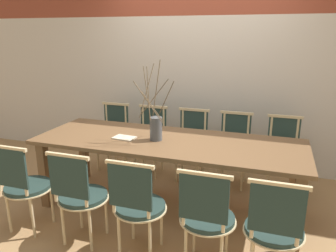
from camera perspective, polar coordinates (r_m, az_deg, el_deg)
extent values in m
plane|color=#A87F51|center=(3.69, 0.00, -13.94)|extent=(16.00, 16.00, 0.00)
cube|color=beige|center=(4.59, 5.45, 5.70)|extent=(12.00, 0.06, 2.05)
cube|color=brown|center=(3.38, 0.00, -2.77)|extent=(2.76, 0.97, 0.04)
cube|color=brown|center=(3.80, -20.67, -7.93)|extent=(0.09, 0.09, 0.73)
cube|color=brown|center=(3.05, 21.61, -14.19)|extent=(0.09, 0.09, 0.73)
cube|color=brown|center=(4.36, -14.47, -4.27)|extent=(0.09, 0.09, 0.73)
cube|color=brown|center=(3.73, 21.13, -8.45)|extent=(0.09, 0.09, 0.73)
cylinder|color=#233833|center=(3.42, -23.19, -9.62)|extent=(0.43, 0.43, 0.04)
cylinder|color=beige|center=(3.43, -23.15, -9.97)|extent=(0.45, 0.45, 0.01)
cylinder|color=beige|center=(3.69, -23.02, -11.59)|extent=(0.03, 0.03, 0.42)
cylinder|color=beige|center=(3.53, -19.55, -12.54)|extent=(0.03, 0.03, 0.42)
cylinder|color=beige|center=(3.52, -26.02, -13.37)|extent=(0.03, 0.03, 0.42)
cylinder|color=beige|center=(3.35, -22.51, -14.50)|extent=(0.03, 0.03, 0.42)
cylinder|color=beige|center=(3.11, -23.78, -7.41)|extent=(0.03, 0.03, 0.44)
cube|color=#233833|center=(3.20, -25.89, -6.61)|extent=(0.36, 0.02, 0.36)
cube|color=beige|center=(3.14, -26.23, -3.45)|extent=(0.40, 0.03, 0.03)
cylinder|color=#233833|center=(3.08, -14.52, -11.71)|extent=(0.43, 0.43, 0.04)
cylinder|color=beige|center=(3.09, -14.49, -12.10)|extent=(0.45, 0.45, 0.01)
cylinder|color=beige|center=(3.35, -14.99, -13.71)|extent=(0.03, 0.03, 0.42)
cylinder|color=beige|center=(3.22, -10.73, -14.72)|extent=(0.03, 0.03, 0.42)
cylinder|color=beige|center=(3.16, -17.82, -15.92)|extent=(0.03, 0.03, 0.42)
cylinder|color=beige|center=(3.02, -13.37, -17.15)|extent=(0.03, 0.03, 0.42)
cylinder|color=beige|center=(2.92, -19.26, -8.42)|extent=(0.03, 0.03, 0.44)
cylinder|color=beige|center=(2.76, -14.27, -9.47)|extent=(0.03, 0.03, 0.44)
cube|color=#233833|center=(2.83, -16.93, -8.57)|extent=(0.36, 0.02, 0.36)
cube|color=beige|center=(2.76, -17.18, -5.03)|extent=(0.40, 0.03, 0.03)
cylinder|color=#233833|center=(2.84, -4.86, -13.70)|extent=(0.43, 0.43, 0.04)
cylinder|color=beige|center=(2.85, -4.85, -14.11)|extent=(0.45, 0.45, 0.01)
cylinder|color=beige|center=(3.11, -6.15, -15.71)|extent=(0.03, 0.03, 0.42)
cylinder|color=beige|center=(3.02, -1.16, -16.67)|extent=(0.03, 0.03, 0.42)
cylinder|color=beige|center=(2.91, -8.52, -18.36)|extent=(0.03, 0.03, 0.42)
cylinder|color=beige|center=(2.81, -3.17, -19.54)|extent=(0.03, 0.03, 0.42)
cylinder|color=beige|center=(2.64, -9.57, -10.38)|extent=(0.03, 0.03, 0.44)
cylinder|color=beige|center=(2.53, -3.46, -11.46)|extent=(0.03, 0.03, 0.44)
cube|color=#233833|center=(2.57, -6.66, -10.53)|extent=(0.36, 0.02, 0.36)
cube|color=beige|center=(2.49, -6.74, -6.68)|extent=(0.40, 0.03, 0.03)
cylinder|color=#233833|center=(2.69, 6.93, -15.58)|extent=(0.43, 0.43, 0.04)
cylinder|color=beige|center=(2.70, 6.91, -16.00)|extent=(0.45, 0.45, 0.01)
cylinder|color=beige|center=(2.95, 4.59, -17.61)|extent=(0.03, 0.03, 0.42)
cylinder|color=beige|center=(2.91, 10.17, -18.37)|extent=(0.03, 0.03, 0.42)
cylinder|color=beige|center=(2.73, 3.08, -20.70)|extent=(0.03, 0.03, 0.42)
cylinder|color=beige|center=(2.45, 2.73, -12.42)|extent=(0.03, 0.03, 0.44)
cylinder|color=beige|center=(2.40, 9.80, -13.34)|extent=(0.03, 0.03, 0.44)
cube|color=#233833|center=(2.40, 6.21, -12.49)|extent=(0.36, 0.02, 0.36)
cube|color=beige|center=(2.32, 6.37, -8.42)|extent=(0.40, 0.03, 0.03)
cylinder|color=#233833|center=(2.66, 17.93, -16.75)|extent=(0.43, 0.43, 0.04)
cylinder|color=beige|center=(2.67, 17.88, -17.18)|extent=(0.45, 0.45, 0.01)
cylinder|color=beige|center=(2.90, 14.70, -18.85)|extent=(0.03, 0.03, 0.42)
cylinder|color=beige|center=(2.90, 20.47, -19.31)|extent=(0.03, 0.03, 0.42)
cylinder|color=beige|center=(2.38, 14.66, -13.85)|extent=(0.03, 0.03, 0.44)
cylinder|color=beige|center=(2.39, 22.02, -14.44)|extent=(0.03, 0.03, 0.44)
cube|color=#233833|center=(2.37, 18.38, -13.77)|extent=(0.36, 0.02, 0.36)
cube|color=beige|center=(2.29, 18.79, -9.66)|extent=(0.40, 0.03, 0.03)
cylinder|color=#233833|center=(4.57, -9.92, -2.14)|extent=(0.43, 0.43, 0.04)
cylinder|color=beige|center=(4.58, -9.90, -2.42)|extent=(0.45, 0.45, 0.01)
cylinder|color=beige|center=(4.47, -9.04, -5.62)|extent=(0.03, 0.03, 0.42)
cylinder|color=beige|center=(4.60, -12.12, -5.16)|extent=(0.03, 0.03, 0.42)
cylinder|color=beige|center=(4.70, -7.50, -4.46)|extent=(0.03, 0.03, 0.42)
cylinder|color=beige|center=(4.82, -10.47, -4.05)|extent=(0.03, 0.03, 0.42)
cylinder|color=beige|center=(4.59, -7.36, 1.18)|extent=(0.03, 0.03, 0.44)
cylinder|color=beige|center=(4.73, -10.62, 1.46)|extent=(0.03, 0.03, 0.44)
cube|color=#233833|center=(4.66, -8.99, 1.60)|extent=(0.36, 0.02, 0.36)
cube|color=beige|center=(4.61, -9.12, 3.81)|extent=(0.40, 0.03, 0.03)
cylinder|color=#233833|center=(4.34, -3.38, -2.90)|extent=(0.43, 0.43, 0.04)
cylinder|color=beige|center=(4.35, -3.37, -3.19)|extent=(0.45, 0.45, 0.01)
cylinder|color=beige|center=(4.25, -2.28, -6.56)|extent=(0.03, 0.03, 0.42)
cylinder|color=beige|center=(4.35, -5.71, -6.09)|extent=(0.03, 0.03, 0.42)
cylinder|color=beige|center=(4.50, -1.03, -5.29)|extent=(0.03, 0.03, 0.42)
cylinder|color=beige|center=(4.59, -4.30, -4.87)|extent=(0.03, 0.03, 0.42)
cylinder|color=beige|center=(4.38, -0.74, 0.59)|extent=(0.03, 0.03, 0.44)
cylinder|color=beige|center=(4.49, -4.34, 0.91)|extent=(0.03, 0.03, 0.44)
cube|color=#233833|center=(4.43, -2.54, 1.05)|extent=(0.36, 0.02, 0.36)
cube|color=beige|center=(4.38, -2.60, 3.37)|extent=(0.40, 0.03, 0.03)
cylinder|color=#233833|center=(4.18, 3.83, -3.69)|extent=(0.43, 0.43, 0.04)
cylinder|color=beige|center=(4.18, 3.83, -3.99)|extent=(0.45, 0.45, 0.01)
cylinder|color=beige|center=(4.10, 5.16, -7.50)|extent=(0.03, 0.03, 0.42)
cylinder|color=beige|center=(4.17, 1.43, -7.05)|extent=(0.03, 0.03, 0.42)
cylinder|color=beige|center=(4.35, 6.02, -6.11)|extent=(0.03, 0.03, 0.42)
cylinder|color=beige|center=(4.41, 2.50, -5.71)|extent=(0.03, 0.03, 0.42)
cylinder|color=beige|center=(4.24, 6.47, -0.05)|extent=(0.03, 0.03, 0.44)
cylinder|color=beige|center=(4.31, 2.59, 0.29)|extent=(0.03, 0.03, 0.44)
cube|color=#233833|center=(4.27, 4.54, 0.43)|extent=(0.36, 0.02, 0.36)
cube|color=beige|center=(4.22, 4.58, 2.83)|extent=(0.40, 0.03, 0.03)
cylinder|color=#233833|center=(4.08, 11.23, -4.44)|extent=(0.43, 0.43, 0.04)
cylinder|color=beige|center=(4.09, 11.21, -4.75)|extent=(0.45, 0.45, 0.01)
cylinder|color=beige|center=(4.03, 12.75, -8.32)|extent=(0.03, 0.03, 0.42)
cylinder|color=beige|center=(4.06, 8.83, -7.91)|extent=(0.03, 0.03, 0.42)
cylinder|color=beige|center=(4.28, 13.16, -6.85)|extent=(0.03, 0.03, 0.42)
cylinder|color=beige|center=(4.31, 9.48, -6.48)|extent=(0.03, 0.03, 0.42)
cylinder|color=beige|center=(4.17, 13.76, -0.70)|extent=(0.03, 0.03, 0.44)
cylinder|color=beige|center=(4.20, 9.72, -0.34)|extent=(0.03, 0.03, 0.44)
cube|color=#233833|center=(4.18, 11.76, -0.21)|extent=(0.36, 0.02, 0.36)
cube|color=beige|center=(4.13, 11.89, 2.24)|extent=(0.40, 0.03, 0.03)
cylinder|color=#233833|center=(4.06, 19.21, -5.16)|extent=(0.43, 0.43, 0.04)
cylinder|color=beige|center=(4.07, 19.18, -5.47)|extent=(0.45, 0.45, 0.01)
cylinder|color=beige|center=(4.03, 20.90, -9.04)|extent=(0.03, 0.03, 0.42)
cylinder|color=beige|center=(4.02, 16.92, -8.71)|extent=(0.03, 0.03, 0.42)
cylinder|color=beige|center=(4.28, 20.79, -7.52)|extent=(0.03, 0.03, 0.42)
cylinder|color=beige|center=(4.27, 17.06, -7.21)|extent=(0.03, 0.03, 0.42)
cylinder|color=beige|center=(4.17, 21.55, -1.39)|extent=(0.03, 0.03, 0.44)
cylinder|color=beige|center=(4.16, 17.46, -1.03)|extent=(0.03, 0.03, 0.44)
cube|color=#233833|center=(4.16, 19.53, -0.90)|extent=(0.36, 0.02, 0.36)
cube|color=beige|center=(4.10, 19.77, 1.56)|extent=(0.40, 0.03, 0.03)
cylinder|color=#4C5156|center=(3.34, -2.10, -0.47)|extent=(0.13, 0.13, 0.24)
cylinder|color=brown|center=(3.34, -0.28, 4.93)|extent=(0.22, 0.17, 0.37)
cylinder|color=brown|center=(3.24, -3.44, 5.77)|extent=(0.08, 0.14, 0.50)
cylinder|color=brown|center=(3.13, -3.57, 4.24)|extent=(0.32, 0.06, 0.38)
cylinder|color=brown|center=(3.41, -2.33, 5.12)|extent=(0.27, 0.13, 0.37)
cylinder|color=brown|center=(3.22, -3.69, 5.72)|extent=(0.13, 0.15, 0.51)
cylinder|color=brown|center=(3.33, -3.72, 6.19)|extent=(0.09, 0.23, 0.53)
cylinder|color=brown|center=(3.29, -2.01, 6.52)|extent=(0.09, 0.02, 0.57)
cylinder|color=brown|center=(3.18, -2.81, 3.48)|extent=(0.22, 0.01, 0.28)
cube|color=beige|center=(3.45, -7.63, -2.04)|extent=(0.24, 0.17, 0.01)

